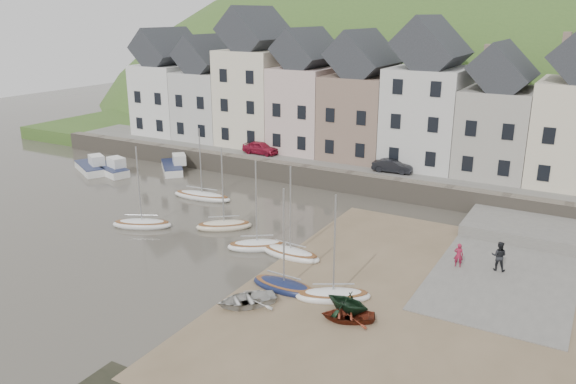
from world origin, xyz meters
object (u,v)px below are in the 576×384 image
Objects in this scene: person_red at (459,255)px; car_right at (392,166)px; rowboat_white at (247,300)px; sailboat_0 at (202,196)px; person_dark at (499,256)px; car_left at (260,148)px; rowboat_green at (348,302)px; rowboat_red at (348,315)px.

car_right is at bearing -64.42° from person_red.
rowboat_white is 24.25m from car_right.
sailboat_0 reaches higher than person_dark.
car_left is (-0.76, 10.56, 1.98)m from sailboat_0.
sailboat_0 is at bearing -174.90° from car_left.
rowboat_white is 5.44m from rowboat_green.
sailboat_0 reaches higher than rowboat_green.
rowboat_green reaches higher than rowboat_red.
rowboat_white is 1.75× the size of person_dark.
car_left reaches higher than rowboat_red.
rowboat_white is 5.54m from rowboat_red.
rowboat_white is 1.33× the size of rowboat_green.
rowboat_red is 1.47× the size of person_dark.
rowboat_green is 29.56m from car_left.
rowboat_green is at bearing -170.87° from car_right.
person_red is (8.74, 10.47, 0.49)m from rowboat_white.
rowboat_green is 9.27m from person_red.
car_left is at bearing -162.94° from rowboat_red.
sailboat_0 is 19.25m from rowboat_white.
person_dark is at bearing -171.18° from person_red.
sailboat_0 is 1.78× the size of car_right.
car_right reaches higher than rowboat_red.
car_right reaches higher than person_red.
sailboat_0 reaches higher than car_right.
rowboat_red is at bearing -33.03° from sailboat_0.
rowboat_red is at bearing -138.26° from car_left.
rowboat_red is at bearing 53.77° from rowboat_white.
rowboat_green is 0.65× the size of car_left.
person_red is at bearing 165.66° from rowboat_green.
person_red is (3.35, 9.21, 0.55)m from rowboat_red.
rowboat_white is 0.92× the size of car_right.
car_right reaches higher than rowboat_white.
car_left is at bearing 85.07° from car_right.
car_right is at bearing -89.03° from car_left.
car_left is (-25.36, 13.01, 1.19)m from person_dark.
person_red is 2.36m from person_dark.
person_dark is (24.59, -2.44, 0.79)m from sailboat_0.
car_right is at bearing 131.77° from rowboat_white.
car_left is at bearing 161.31° from rowboat_white.
sailboat_0 is 2.30× the size of rowboat_red.
person_red reaches higher than rowboat_white.
sailboat_0 is 10.77m from car_left.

